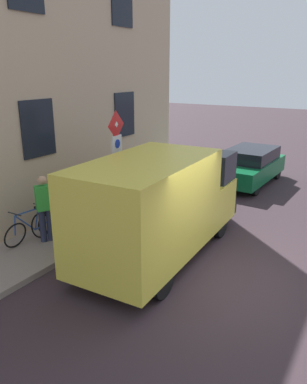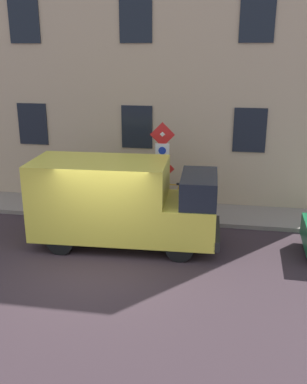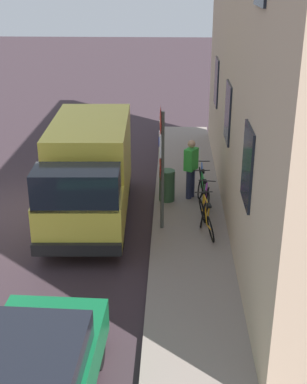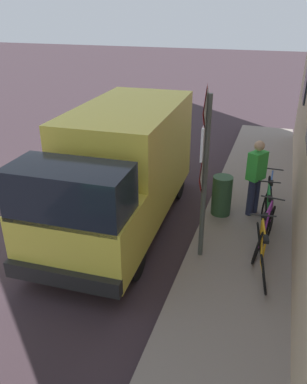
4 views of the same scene
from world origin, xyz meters
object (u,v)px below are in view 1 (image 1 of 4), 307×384
Objects in this scene: bicycle_orange at (91,201)px; bicycle_green at (54,217)px; delivery_van at (160,204)px; pedestrian at (45,206)px; litter_bin at (72,227)px; bicycle_purple at (74,209)px; bicycle_blue at (32,227)px; parked_hatchback at (249,165)px; sign_post_stacked at (117,155)px.

bicycle_orange is 1.54m from bicycle_green.
pedestrian is (2.72, 1.06, -0.26)m from delivery_van.
bicycle_orange is 1.00× the size of bicycle_green.
bicycle_orange is 1.91× the size of litter_bin.
litter_bin reaches higher than bicycle_green.
bicycle_green is at bearing 8.41° from bicycle_purple.
delivery_van is 3.35m from bicycle_orange.
litter_bin reaches higher than bicycle_blue.
bicycle_orange is (2.91, 6.13, -0.22)m from parked_hatchback.
bicycle_orange is at bearing -62.14° from litter_bin.
parked_hatchback reaches higher than bicycle_purple.
bicycle_green is 1.00× the size of pedestrian.
sign_post_stacked is 1.97m from bicycle_orange.
bicycle_purple is (3.06, -0.31, -0.82)m from delivery_van.
parked_hatchback is 7.50m from bicycle_purple.
bicycle_purple is at bearing -48.32° from litter_bin.
litter_bin is (-1.01, 1.90, 0.08)m from bicycle_orange.
delivery_van is 1.33× the size of parked_hatchback.
bicycle_orange is at bearing 175.09° from bicycle_green.
bicycle_purple is 0.77m from bicycle_green.
delivery_van reaches higher than bicycle_blue.
bicycle_orange is at bearing -179.96° from bicycle_blue.
bicycle_green is 1.07m from litter_bin.
pedestrian reaches higher than bicycle_green.
delivery_van is at bearing 112.04° from bicycle_blue.
pedestrian is at bearing 25.01° from bicycle_green.
sign_post_stacked is 1.78× the size of bicycle_purple.
parked_hatchback is at bearing -0.91° from delivery_van.
delivery_van is (-1.91, 0.90, -0.77)m from sign_post_stacked.
parked_hatchback reaches higher than bicycle_orange.
bicycle_purple is at bearing 175.22° from bicycle_green.
parked_hatchback is at bearing 146.72° from bicycle_orange.
bicycle_blue is (2.91, 8.45, -0.22)m from parked_hatchback.
parked_hatchback is 8.66m from pedestrian.
sign_post_stacked is 1.78× the size of bicycle_blue.
delivery_van is 7.24m from parked_hatchback.
litter_bin reaches higher than bicycle_orange.
delivery_van reaches higher than bicycle_orange.
parked_hatchback is 8.26m from litter_bin.
parked_hatchback is at bearing 165.43° from bicycle_purple.
pedestrian is (-0.34, 0.59, 0.56)m from bicycle_green.
litter_bin is (-1.01, 0.36, 0.08)m from bicycle_green.
pedestrian is (-0.34, -0.18, 0.56)m from bicycle_blue.
litter_bin is at bearing -11.25° from parked_hatchback.
bicycle_green is 1.00× the size of bicycle_blue.
delivery_van is at bearing -128.23° from pedestrian.
litter_bin is at bearing -130.41° from pedestrian.
bicycle_green is (3.06, 0.46, -0.82)m from delivery_van.
delivery_van is 6.00× the size of litter_bin.
parked_hatchback is 4.51× the size of litter_bin.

